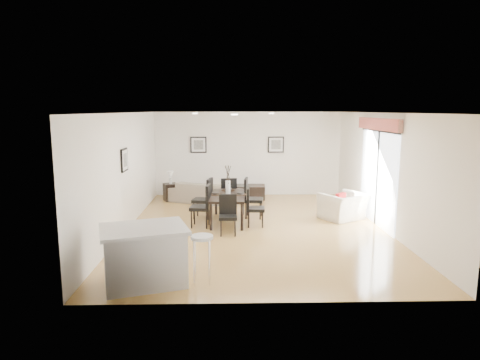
{
  "coord_description": "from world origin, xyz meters",
  "views": [
    {
      "loc": [
        -0.61,
        -9.81,
        2.77
      ],
      "look_at": [
        -0.35,
        0.4,
        1.08
      ],
      "focal_mm": 32.0,
      "sensor_mm": 36.0,
      "label": 1
    }
  ],
  "objects_px": {
    "dining_chair_wnear": "(204,203)",
    "dining_chair_head": "(228,212)",
    "dining_chair_foot": "(228,193)",
    "bar_stool": "(202,242)",
    "dining_table": "(228,197)",
    "side_table": "(171,192)",
    "dining_chair_enear": "(252,205)",
    "dining_chair_wfar": "(206,196)",
    "kitchen_island": "(144,255)",
    "armchair": "(343,206)",
    "sofa": "(206,192)",
    "dining_chair_efar": "(250,196)",
    "coffee_table": "(248,192)"
  },
  "relations": [
    {
      "from": "dining_chair_head",
      "to": "dining_chair_efar",
      "type": "bearing_deg",
      "value": 67.94
    },
    {
      "from": "bar_stool",
      "to": "coffee_table",
      "type": "bearing_deg",
      "value": 81.14
    },
    {
      "from": "dining_chair_efar",
      "to": "dining_table",
      "type": "bearing_deg",
      "value": 134.68
    },
    {
      "from": "dining_table",
      "to": "dining_chair_wnear",
      "type": "height_order",
      "value": "dining_chair_wnear"
    },
    {
      "from": "dining_chair_foot",
      "to": "bar_stool",
      "type": "xyz_separation_m",
      "value": [
        -0.42,
        -4.81,
        0.14
      ]
    },
    {
      "from": "dining_chair_wnear",
      "to": "dining_chair_efar",
      "type": "relative_size",
      "value": 0.98
    },
    {
      "from": "sofa",
      "to": "side_table",
      "type": "relative_size",
      "value": 3.98
    },
    {
      "from": "sofa",
      "to": "kitchen_island",
      "type": "height_order",
      "value": "kitchen_island"
    },
    {
      "from": "dining_chair_head",
      "to": "dining_chair_foot",
      "type": "bearing_deg",
      "value": 89.22
    },
    {
      "from": "kitchen_island",
      "to": "bar_stool",
      "type": "xyz_separation_m",
      "value": [
        0.92,
        -0.0,
        0.2
      ]
    },
    {
      "from": "dining_chair_wnear",
      "to": "dining_chair_head",
      "type": "distance_m",
      "value": 0.84
    },
    {
      "from": "armchair",
      "to": "bar_stool",
      "type": "height_order",
      "value": "bar_stool"
    },
    {
      "from": "dining_chair_efar",
      "to": "dining_chair_head",
      "type": "bearing_deg",
      "value": 166.49
    },
    {
      "from": "kitchen_island",
      "to": "bar_stool",
      "type": "bearing_deg",
      "value": -17.39
    },
    {
      "from": "sofa",
      "to": "dining_table",
      "type": "xyz_separation_m",
      "value": [
        0.68,
        -2.28,
        0.31
      ]
    },
    {
      "from": "kitchen_island",
      "to": "dining_chair_foot",
      "type": "bearing_deg",
      "value": 57.04
    },
    {
      "from": "armchair",
      "to": "bar_stool",
      "type": "xyz_separation_m",
      "value": [
        -3.34,
        -3.98,
        0.34
      ]
    },
    {
      "from": "sofa",
      "to": "coffee_table",
      "type": "xyz_separation_m",
      "value": [
        1.3,
        0.53,
        -0.1
      ]
    },
    {
      "from": "sofa",
      "to": "dining_chair_wfar",
      "type": "distance_m",
      "value": 1.91
    },
    {
      "from": "dining_chair_head",
      "to": "kitchen_island",
      "type": "height_order",
      "value": "kitchen_island"
    },
    {
      "from": "dining_chair_wfar",
      "to": "kitchen_island",
      "type": "relative_size",
      "value": 0.66
    },
    {
      "from": "dining_chair_foot",
      "to": "bar_stool",
      "type": "distance_m",
      "value": 4.83
    },
    {
      "from": "armchair",
      "to": "dining_chair_foot",
      "type": "bearing_deg",
      "value": -46.97
    },
    {
      "from": "armchair",
      "to": "side_table",
      "type": "xyz_separation_m",
      "value": [
        -4.7,
        2.39,
        -0.07
      ]
    },
    {
      "from": "dining_chair_efar",
      "to": "dining_chair_foot",
      "type": "xyz_separation_m",
      "value": [
        -0.56,
        0.6,
        -0.05
      ]
    },
    {
      "from": "dining_chair_wnear",
      "to": "dining_chair_foot",
      "type": "distance_m",
      "value": 1.56
    },
    {
      "from": "sofa",
      "to": "bar_stool",
      "type": "distance_m",
      "value": 6.09
    },
    {
      "from": "dining_chair_efar",
      "to": "kitchen_island",
      "type": "distance_m",
      "value": 4.62
    },
    {
      "from": "dining_chair_enear",
      "to": "bar_stool",
      "type": "relative_size",
      "value": 1.19
    },
    {
      "from": "dining_table",
      "to": "dining_chair_wfar",
      "type": "height_order",
      "value": "dining_chair_wfar"
    },
    {
      "from": "dining_chair_wnear",
      "to": "dining_chair_wfar",
      "type": "height_order",
      "value": "dining_chair_wfar"
    },
    {
      "from": "sofa",
      "to": "dining_table",
      "type": "height_order",
      "value": "dining_table"
    },
    {
      "from": "sofa",
      "to": "dining_chair_efar",
      "type": "distance_m",
      "value": 2.26
    },
    {
      "from": "armchair",
      "to": "dining_chair_head",
      "type": "height_order",
      "value": "dining_chair_head"
    },
    {
      "from": "dining_chair_wfar",
      "to": "dining_chair_enear",
      "type": "xyz_separation_m",
      "value": [
        1.16,
        -0.81,
        -0.05
      ]
    },
    {
      "from": "armchair",
      "to": "dining_chair_enear",
      "type": "relative_size",
      "value": 1.1
    },
    {
      "from": "dining_table",
      "to": "dining_chair_foot",
      "type": "relative_size",
      "value": 1.78
    },
    {
      "from": "side_table",
      "to": "dining_table",
      "type": "bearing_deg",
      "value": -55.58
    },
    {
      "from": "dining_chair_enear",
      "to": "kitchen_island",
      "type": "distance_m",
      "value": 3.88
    },
    {
      "from": "sofa",
      "to": "dining_chair_wfar",
      "type": "xyz_separation_m",
      "value": [
        0.1,
        -1.89,
        0.27
      ]
    },
    {
      "from": "dining_chair_enear",
      "to": "kitchen_island",
      "type": "bearing_deg",
      "value": 153.93
    },
    {
      "from": "dining_chair_head",
      "to": "side_table",
      "type": "distance_m",
      "value": 4.02
    },
    {
      "from": "dining_chair_enear",
      "to": "dining_chair_efar",
      "type": "distance_m",
      "value": 0.84
    },
    {
      "from": "dining_chair_wfar",
      "to": "bar_stool",
      "type": "height_order",
      "value": "dining_chair_wfar"
    },
    {
      "from": "sofa",
      "to": "coffee_table",
      "type": "bearing_deg",
      "value": -135.44
    },
    {
      "from": "dining_chair_wfar",
      "to": "coffee_table",
      "type": "height_order",
      "value": "dining_chair_wfar"
    },
    {
      "from": "sofa",
      "to": "dining_chair_enear",
      "type": "bearing_deg",
      "value": 137.27
    },
    {
      "from": "side_table",
      "to": "dining_chair_enear",
      "type": "bearing_deg",
      "value": -51.83
    },
    {
      "from": "armchair",
      "to": "dining_chair_efar",
      "type": "distance_m",
      "value": 2.39
    },
    {
      "from": "bar_stool",
      "to": "armchair",
      "type": "bearing_deg",
      "value": 49.95
    }
  ]
}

